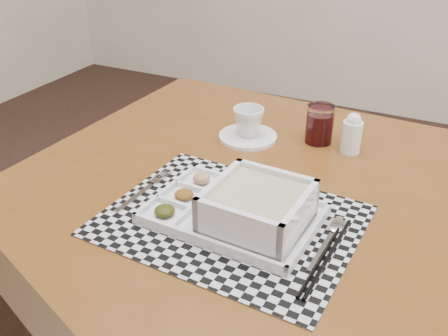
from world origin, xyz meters
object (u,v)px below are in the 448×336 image
at_px(juice_glass, 319,126).
at_px(creamer_bottle, 352,134).
at_px(serving_tray, 249,211).
at_px(dining_table, 251,221).
at_px(cup, 248,122).

bearing_deg(juice_glass, creamer_bottle, -12.81).
bearing_deg(serving_tray, juice_glass, 88.51).
xyz_separation_m(dining_table, creamer_bottle, (0.14, 0.27, 0.13)).
relative_size(cup, creamer_bottle, 0.78).
relative_size(serving_tray, juice_glass, 3.39).
bearing_deg(cup, creamer_bottle, 26.19).
xyz_separation_m(serving_tray, cup, (-0.16, 0.35, 0.01)).
height_order(juice_glass, creamer_bottle, creamer_bottle).
height_order(serving_tray, creamer_bottle, creamer_bottle).
bearing_deg(cup, juice_glass, 36.89).
bearing_deg(dining_table, creamer_bottle, 61.89).
distance_m(juice_glass, creamer_bottle, 0.09).
relative_size(dining_table, cup, 14.10).
relative_size(dining_table, serving_tray, 3.38).
relative_size(serving_tray, cup, 4.17).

